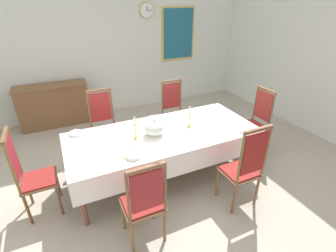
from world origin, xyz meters
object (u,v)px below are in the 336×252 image
chair_head_west (30,174)px  candlestick_west (135,130)px  chair_north_a (104,124)px  framed_painting (178,34)px  sideboard (54,105)px  chair_south_a (144,202)px  candlestick_east (189,119)px  bowl_near_left (155,118)px  bowl_far_right (76,133)px  chair_north_b (174,110)px  chair_head_east (256,120)px  spoon_primary (161,117)px  bowl_far_left (245,130)px  spoon_secondary (124,158)px  bowl_near_right (134,155)px  mounted_clock (147,10)px  soup_tureen (154,128)px  dining_table (164,137)px  chair_south_b (244,167)px

chair_head_west → candlestick_west: size_ratio=3.60×
chair_north_a → framed_painting: (2.37, 1.88, 1.12)m
sideboard → framed_painting: (3.10, 0.25, 1.26)m
chair_south_a → chair_head_west: (-1.11, 1.00, 0.03)m
candlestick_east → bowl_near_left: candlestick_east is taller
candlestick_west → bowl_far_right: (-0.74, 0.48, -0.11)m
chair_north_b → chair_head_east: size_ratio=1.00×
chair_south_a → framed_painting: (2.37, 3.87, 1.14)m
spoon_primary → sideboard: bearing=113.1°
chair_north_a → chair_head_east: 2.66m
framed_painting → bowl_far_right: bearing=-140.0°
bowl_far_left → spoon_secondary: bowl_far_left is taller
chair_south_a → bowl_near_right: 0.62m
bowl_far_left → mounted_clock: bearing=93.6°
spoon_secondary → mounted_clock: (1.59, 3.26, 1.49)m
soup_tureen → framed_painting: size_ratio=0.23×
dining_table → soup_tureen: (-0.14, 0.00, 0.18)m
chair_head_west → chair_north_b: bearing=112.1°
chair_south_b → soup_tureen: (-0.81, 1.00, 0.26)m
chair_head_east → candlestick_west: chair_head_east is taller
chair_south_b → bowl_near_right: 1.40m
candlestick_east → sideboard: candlestick_east is taller
bowl_near_left → framed_painting: 3.06m
bowl_far_right → mounted_clock: 3.47m
chair_north_a → chair_north_b: chair_north_a is taller
framed_painting → chair_north_a: bearing=-141.6°
chair_south_a → candlestick_west: bearing=75.8°
dining_table → chair_head_east: (1.78, -0.00, -0.11)m
chair_north_b → chair_head_west: bearing=22.1°
candlestick_east → mounted_clock: mounted_clock is taller
bowl_far_left → spoon_primary: bowl_far_left is taller
chair_south_a → chair_north_a: chair_north_a is taller
dining_table → chair_head_west: 1.79m
chair_south_a → soup_tureen: size_ratio=3.88×
soup_tureen → spoon_primary: (0.31, 0.48, -0.11)m
chair_north_b → spoon_secondary: 1.97m
chair_head_west → candlestick_west: chair_head_west is taller
bowl_near_right → chair_north_a: bearing=93.6°
bowl_near_left → spoon_secondary: bowl_near_left is taller
bowl_far_right → bowl_near_left: bearing=-1.1°
candlestick_east → chair_north_a: bearing=137.8°
chair_north_a → spoon_secondary: chair_north_a is taller
soup_tureen → spoon_secondary: soup_tureen is taller
chair_north_b → candlestick_east: chair_north_b is taller
dining_table → chair_north_b: size_ratio=2.37×
bowl_near_right → framed_painting: size_ratio=0.16×
framed_painting → spoon_secondary: bearing=-126.3°
bowl_far_left → bowl_far_right: bowl_far_right is taller
soup_tureen → bowl_far_left: size_ratio=1.67×
chair_head_west → bowl_far_right: chair_head_west is taller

